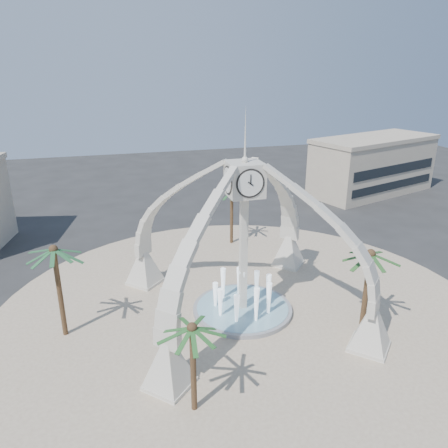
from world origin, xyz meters
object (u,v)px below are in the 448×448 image
object	(u,v)px
fountain	(242,308)
palm_east	(371,255)
palm_west	(54,251)
palm_north	(232,192)
clock_tower	(244,237)
palm_south	(192,329)

from	to	relation	value
fountain	palm_east	xyz separation A→B (m)	(8.04, -4.66, 5.77)
fountain	palm_west	xyz separation A→B (m)	(-13.64, 0.46, 6.49)
palm_east	palm_west	xyz separation A→B (m)	(-21.68, 5.11, 0.72)
palm_east	palm_north	xyz separation A→B (m)	(-4.78, 18.70, -0.11)
fountain	palm_east	size ratio (longest dim) A/B	1.15
fountain	palm_north	distance (m)	15.49
clock_tower	palm_west	xyz separation A→B (m)	(-13.64, 0.46, 0.29)
palm_west	palm_east	bearing A→B (deg)	-13.28
palm_west	palm_south	size ratio (longest dim) A/B	1.23
clock_tower	palm_north	xyz separation A→B (m)	(3.26, 14.05, -0.54)
fountain	palm_north	world-z (taller)	palm_north
palm_east	palm_north	bearing A→B (deg)	104.34
palm_east	palm_south	world-z (taller)	palm_east
palm_north	fountain	bearing A→B (deg)	-103.06
fountain	palm_north	xyz separation A→B (m)	(3.26, 14.05, 5.66)
palm_west	palm_south	distance (m)	12.56
palm_north	palm_south	distance (m)	25.22
clock_tower	palm_west	size ratio (longest dim) A/B	2.35
fountain	palm_west	distance (m)	15.11
palm_east	palm_south	bearing A→B (deg)	-161.29
clock_tower	palm_west	distance (m)	13.65
palm_south	palm_east	bearing A→B (deg)	18.71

